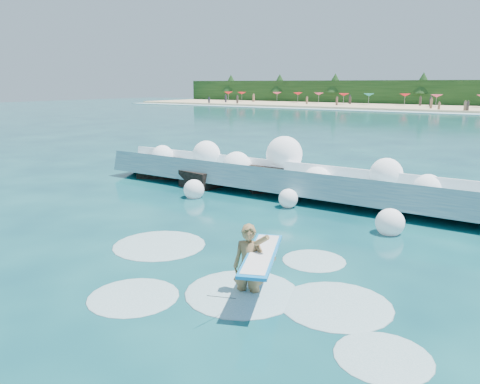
# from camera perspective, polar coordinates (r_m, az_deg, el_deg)

# --- Properties ---
(ground) EXTENTS (200.00, 200.00, 0.00)m
(ground) POSITION_cam_1_polar(r_m,az_deg,el_deg) (13.78, -9.93, -5.64)
(ground) COLOR #083441
(ground) RESTS_ON ground
(breaking_wave) EXTENTS (18.54, 2.86, 1.60)m
(breaking_wave) POSITION_cam_1_polar(r_m,az_deg,el_deg) (18.80, 7.61, 1.26)
(breaking_wave) COLOR teal
(breaking_wave) RESTS_ON ground
(rock_cluster) EXTENTS (8.02, 2.99, 1.19)m
(rock_cluster) POSITION_cam_1_polar(r_m,az_deg,el_deg) (21.12, -4.29, 2.14)
(rock_cluster) COLOR black
(rock_cluster) RESTS_ON ground
(surfer_with_board) EXTENTS (1.52, 2.98, 1.85)m
(surfer_with_board) POSITION_cam_1_polar(r_m,az_deg,el_deg) (9.92, 1.42, -8.79)
(surfer_with_board) COLOR olive
(surfer_with_board) RESTS_ON ground
(wave_spray) EXTENTS (15.66, 4.81, 2.34)m
(wave_spray) POSITION_cam_1_polar(r_m,az_deg,el_deg) (18.68, 6.77, 2.74)
(wave_spray) COLOR white
(wave_spray) RESTS_ON ground
(surf_foam) EXTENTS (8.96, 5.80, 0.13)m
(surf_foam) POSITION_cam_1_polar(r_m,az_deg,el_deg) (10.87, -1.05, -10.66)
(surf_foam) COLOR silver
(surf_foam) RESTS_ON ground
(beachgoers) EXTENTS (104.01, 13.74, 1.94)m
(beachgoers) POSITION_cam_1_polar(r_m,az_deg,el_deg) (86.32, 26.19, 9.62)
(beachgoers) COLOR #3F332D
(beachgoers) RESTS_ON ground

